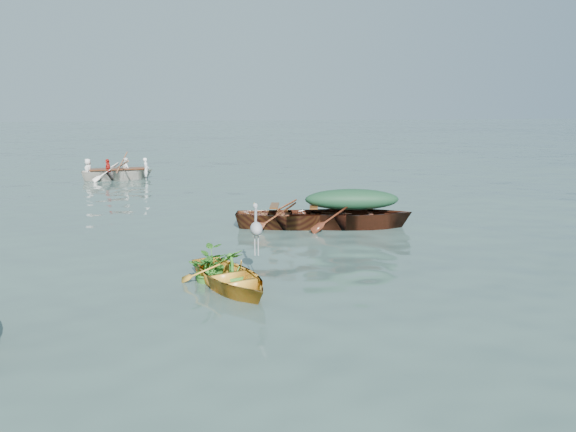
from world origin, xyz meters
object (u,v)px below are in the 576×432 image
Objects in this scene: yellow_dinghy at (230,288)px; heron at (256,236)px; open_wooden_boat at (294,228)px; green_tarp_boat at (351,228)px; rowed_boat at (118,180)px.

heron is (0.48, 0.27, 0.83)m from yellow_dinghy.
yellow_dinghy is at bearing -174.81° from heron.
open_wooden_boat is 4.34m from heron.
heron reaches higher than yellow_dinghy.
heron is at bearing 152.53° from green_tarp_boat.
rowed_boat reaches higher than yellow_dinghy.
green_tarp_boat is 1.12× the size of rowed_boat.
green_tarp_boat is 4.80m from heron.
heron reaches higher than green_tarp_boat.
yellow_dinghy is 5.23m from green_tarp_boat.
yellow_dinghy is 0.69× the size of open_wooden_boat.
rowed_boat is (-7.11, 9.46, 0.00)m from green_tarp_boat.
open_wooden_boat is 1.06× the size of rowed_boat.
open_wooden_boat is at bearing 90.00° from green_tarp_boat.
yellow_dinghy is 3.05× the size of heron.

